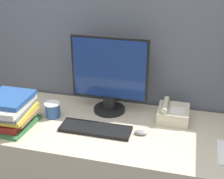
% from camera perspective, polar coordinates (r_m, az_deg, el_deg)
% --- Properties ---
extents(cubicle_panel_rear, '(2.05, 0.04, 1.44)m').
position_cam_1_polar(cubicle_panel_rear, '(2.18, 3.68, -2.28)').
color(cubicle_panel_rear, slate).
rests_on(cubicle_panel_rear, ground_plane).
extents(desk, '(1.65, 0.66, 0.73)m').
position_cam_1_polar(desk, '(2.08, 1.36, -15.59)').
color(desk, beige).
rests_on(desk, ground_plane).
extents(monitor, '(0.49, 0.20, 0.49)m').
position_cam_1_polar(monitor, '(1.94, -0.49, 2.12)').
color(monitor, black).
rests_on(monitor, desk).
extents(keyboard, '(0.42, 0.14, 0.02)m').
position_cam_1_polar(keyboard, '(1.83, -3.03, -7.20)').
color(keyboard, black).
rests_on(keyboard, desk).
extents(mouse, '(0.07, 0.04, 0.03)m').
position_cam_1_polar(mouse, '(1.80, 5.31, -7.84)').
color(mouse, gray).
rests_on(mouse, desk).
extents(coffee_cup, '(0.10, 0.10, 0.09)m').
position_cam_1_polar(coffee_cup, '(1.99, -10.81, -3.63)').
color(coffee_cup, '#335999').
rests_on(coffee_cup, desk).
extents(book_stack, '(0.26, 0.32, 0.19)m').
position_cam_1_polar(book_stack, '(1.93, -17.99, -3.76)').
color(book_stack, '#38723F').
rests_on(book_stack, desk).
extents(desk_telephone, '(0.19, 0.19, 0.11)m').
position_cam_1_polar(desk_telephone, '(1.96, 11.04, -4.27)').
color(desk_telephone, beige).
rests_on(desk_telephone, desk).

